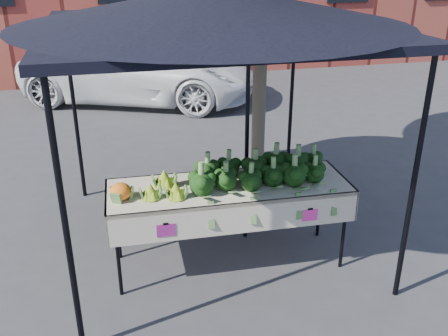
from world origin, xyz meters
TOP-DOWN VIEW (x-y plane):
  - ground at (0.00, 0.00)m, footprint 90.00×90.00m
  - table at (-0.08, -0.15)m, footprint 2.43×0.90m
  - canopy at (-0.11, 0.39)m, footprint 3.16×3.16m
  - broccoli_heap at (0.25, -0.12)m, footprint 1.50×0.60m
  - romanesco_cluster at (-0.74, -0.16)m, footprint 0.46×0.50m
  - cauliflower_pair at (-1.13, -0.20)m, footprint 0.23×0.23m
  - street_tree at (0.71, 1.36)m, footprint 2.53×2.53m

SIDE VIEW (x-z plane):
  - ground at x=0.00m, z-range 0.00..0.00m
  - table at x=-0.08m, z-range 0.00..0.90m
  - cauliflower_pair at x=-1.13m, z-range 0.90..1.11m
  - romanesco_cluster at x=-0.74m, z-range 0.90..1.13m
  - broccoli_heap at x=0.25m, z-range 0.90..1.20m
  - canopy at x=-0.11m, z-range 0.00..2.74m
  - street_tree at x=0.71m, z-range 0.00..4.98m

